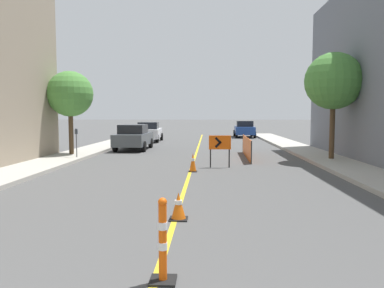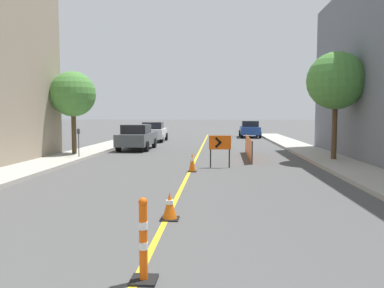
{
  "view_description": "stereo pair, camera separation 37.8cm",
  "coord_description": "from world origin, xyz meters",
  "px_view_note": "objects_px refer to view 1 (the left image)",
  "views": [
    {
      "loc": [
        0.72,
        0.12,
        2.25
      ],
      "look_at": [
        0.02,
        15.63,
        1.0
      ],
      "focal_mm": 35.0,
      "sensor_mm": 36.0,
      "label": 1
    },
    {
      "loc": [
        1.09,
        0.14,
        2.25
      ],
      "look_at": [
        0.02,
        15.63,
        1.0
      ],
      "focal_mm": 35.0,
      "sensor_mm": 36.0,
      "label": 2
    }
  ],
  "objects_px": {
    "parked_car_curb_near": "(134,137)",
    "street_tree_right_near": "(334,81)",
    "parking_meter_far_curb": "(76,137)",
    "traffic_cone_second": "(178,206)",
    "delineator_post_front": "(163,246)",
    "traffic_cone_third": "(193,162)",
    "street_tree_left_near": "(70,94)",
    "parked_car_curb_mid": "(149,132)",
    "parked_car_curb_far": "(244,129)",
    "arrow_barricade_primary": "(220,144)"
  },
  "relations": [
    {
      "from": "traffic_cone_third",
      "to": "parked_car_curb_mid",
      "type": "xyz_separation_m",
      "value": [
        -4.27,
        15.9,
        0.43
      ]
    },
    {
      "from": "delineator_post_front",
      "to": "parked_car_curb_near",
      "type": "xyz_separation_m",
      "value": [
        -4.11,
        18.42,
        0.31
      ]
    },
    {
      "from": "traffic_cone_third",
      "to": "arrow_barricade_primary",
      "type": "xyz_separation_m",
      "value": [
        1.08,
        1.2,
        0.6
      ]
    },
    {
      "from": "parked_car_curb_near",
      "to": "parking_meter_far_curb",
      "type": "relative_size",
      "value": 3.08
    },
    {
      "from": "parked_car_curb_near",
      "to": "parked_car_curb_mid",
      "type": "relative_size",
      "value": 0.99
    },
    {
      "from": "parked_car_curb_mid",
      "to": "parking_meter_far_curb",
      "type": "xyz_separation_m",
      "value": [
        -1.55,
        -12.49,
        0.34
      ]
    },
    {
      "from": "traffic_cone_second",
      "to": "delineator_post_front",
      "type": "xyz_separation_m",
      "value": [
        0.03,
        -2.97,
        0.2
      ]
    },
    {
      "from": "parked_car_curb_mid",
      "to": "street_tree_right_near",
      "type": "bearing_deg",
      "value": -52.38
    },
    {
      "from": "parking_meter_far_curb",
      "to": "street_tree_right_near",
      "type": "xyz_separation_m",
      "value": [
        12.21,
        -0.06,
        2.62
      ]
    },
    {
      "from": "delineator_post_front",
      "to": "arrow_barricade_primary",
      "type": "xyz_separation_m",
      "value": [
        1.07,
        10.81,
        0.48
      ]
    },
    {
      "from": "arrow_barricade_primary",
      "to": "street_tree_left_near",
      "type": "height_order",
      "value": "street_tree_left_near"
    },
    {
      "from": "parked_car_curb_mid",
      "to": "parking_meter_far_curb",
      "type": "relative_size",
      "value": 3.12
    },
    {
      "from": "delineator_post_front",
      "to": "parked_car_curb_near",
      "type": "height_order",
      "value": "parked_car_curb_near"
    },
    {
      "from": "parked_car_curb_near",
      "to": "street_tree_right_near",
      "type": "height_order",
      "value": "street_tree_right_near"
    },
    {
      "from": "delineator_post_front",
      "to": "parking_meter_far_curb",
      "type": "distance_m",
      "value": 14.28
    },
    {
      "from": "traffic_cone_second",
      "to": "delineator_post_front",
      "type": "bearing_deg",
      "value": -89.39
    },
    {
      "from": "traffic_cone_second",
      "to": "parking_meter_far_curb",
      "type": "relative_size",
      "value": 0.42
    },
    {
      "from": "traffic_cone_third",
      "to": "street_tree_left_near",
      "type": "height_order",
      "value": "street_tree_left_near"
    },
    {
      "from": "traffic_cone_third",
      "to": "street_tree_left_near",
      "type": "distance_m",
      "value": 8.67
    },
    {
      "from": "traffic_cone_second",
      "to": "street_tree_left_near",
      "type": "height_order",
      "value": "street_tree_left_near"
    },
    {
      "from": "street_tree_right_near",
      "to": "parked_car_curb_mid",
      "type": "bearing_deg",
      "value": 130.36
    },
    {
      "from": "parked_car_curb_near",
      "to": "arrow_barricade_primary",
      "type": "bearing_deg",
      "value": -55.04
    },
    {
      "from": "traffic_cone_third",
      "to": "parked_car_curb_far",
      "type": "xyz_separation_m",
      "value": [
        4.06,
        21.95,
        0.43
      ]
    },
    {
      "from": "parked_car_curb_mid",
      "to": "parked_car_curb_far",
      "type": "relative_size",
      "value": 1.01
    },
    {
      "from": "traffic_cone_third",
      "to": "arrow_barricade_primary",
      "type": "bearing_deg",
      "value": 47.93
    },
    {
      "from": "parked_car_curb_mid",
      "to": "street_tree_left_near",
      "type": "relative_size",
      "value": 1.01
    },
    {
      "from": "parked_car_curb_near",
      "to": "parking_meter_far_curb",
      "type": "height_order",
      "value": "parked_car_curb_near"
    },
    {
      "from": "delineator_post_front",
      "to": "street_tree_right_near",
      "type": "distance_m",
      "value": 14.82
    },
    {
      "from": "parked_car_curb_near",
      "to": "parking_meter_far_curb",
      "type": "xyz_separation_m",
      "value": [
        -1.72,
        -5.4,
        0.34
      ]
    },
    {
      "from": "delineator_post_front",
      "to": "parked_car_curb_far",
      "type": "relative_size",
      "value": 0.26
    },
    {
      "from": "traffic_cone_third",
      "to": "arrow_barricade_primary",
      "type": "height_order",
      "value": "arrow_barricade_primary"
    },
    {
      "from": "parked_car_curb_near",
      "to": "parked_car_curb_mid",
      "type": "height_order",
      "value": "same"
    },
    {
      "from": "arrow_barricade_primary",
      "to": "parked_car_curb_mid",
      "type": "distance_m",
      "value": 15.65
    },
    {
      "from": "parked_car_curb_near",
      "to": "street_tree_right_near",
      "type": "distance_m",
      "value": 12.19
    },
    {
      "from": "parked_car_curb_mid",
      "to": "parking_meter_far_curb",
      "type": "height_order",
      "value": "parked_car_curb_mid"
    },
    {
      "from": "arrow_barricade_primary",
      "to": "parked_car_curb_near",
      "type": "relative_size",
      "value": 0.31
    },
    {
      "from": "traffic_cone_second",
      "to": "parked_car_curb_far",
      "type": "xyz_separation_m",
      "value": [
        4.09,
        28.59,
        0.51
      ]
    },
    {
      "from": "traffic_cone_third",
      "to": "street_tree_left_near",
      "type": "relative_size",
      "value": 0.17
    },
    {
      "from": "traffic_cone_third",
      "to": "delineator_post_front",
      "type": "xyz_separation_m",
      "value": [
        0.01,
        -9.61,
        0.12
      ]
    },
    {
      "from": "street_tree_right_near",
      "to": "arrow_barricade_primary",
      "type": "bearing_deg",
      "value": -157.94
    },
    {
      "from": "street_tree_left_near",
      "to": "street_tree_right_near",
      "type": "xyz_separation_m",
      "value": [
        13.0,
        -1.47,
        0.48
      ]
    },
    {
      "from": "traffic_cone_second",
      "to": "parked_car_curb_far",
      "type": "distance_m",
      "value": 28.89
    },
    {
      "from": "parking_meter_far_curb",
      "to": "street_tree_right_near",
      "type": "relative_size",
      "value": 0.28
    },
    {
      "from": "delineator_post_front",
      "to": "parking_meter_far_curb",
      "type": "relative_size",
      "value": 0.82
    },
    {
      "from": "arrow_barricade_primary",
      "to": "parked_car_curb_far",
      "type": "height_order",
      "value": "parked_car_curb_far"
    },
    {
      "from": "traffic_cone_third",
      "to": "street_tree_right_near",
      "type": "bearing_deg",
      "value": 27.65
    },
    {
      "from": "street_tree_left_near",
      "to": "arrow_barricade_primary",
      "type": "bearing_deg",
      "value": -25.26
    },
    {
      "from": "parked_car_curb_near",
      "to": "street_tree_right_near",
      "type": "xyz_separation_m",
      "value": [
        10.5,
        -5.45,
        2.96
      ]
    },
    {
      "from": "parked_car_curb_near",
      "to": "street_tree_left_near",
      "type": "bearing_deg",
      "value": -121.41
    },
    {
      "from": "parked_car_curb_far",
      "to": "street_tree_left_near",
      "type": "height_order",
      "value": "street_tree_left_near"
    }
  ]
}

